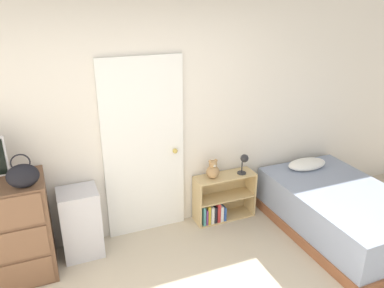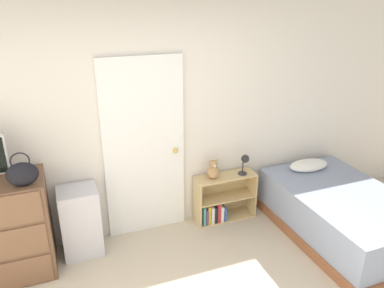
{
  "view_description": "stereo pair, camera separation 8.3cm",
  "coord_description": "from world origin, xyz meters",
  "px_view_note": "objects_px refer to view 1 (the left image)",
  "views": [
    {
      "loc": [
        -0.96,
        -1.71,
        2.56
      ],
      "look_at": [
        0.44,
        1.7,
        1.08
      ],
      "focal_mm": 35.0,
      "sensor_mm": 36.0,
      "label": 1
    },
    {
      "loc": [
        -0.88,
        -1.75,
        2.56
      ],
      "look_at": [
        0.44,
        1.7,
        1.08
      ],
      "focal_mm": 35.0,
      "sensor_mm": 36.0,
      "label": 2
    }
  ],
  "objects_px": {
    "storage_bin": "(81,223)",
    "teddy_bear": "(213,170)",
    "bookshelf": "(219,202)",
    "handbag": "(23,176)",
    "bed": "(340,211)",
    "dresser": "(0,233)",
    "desk_lamp": "(244,160)"
  },
  "relations": [
    {
      "from": "handbag",
      "to": "bed",
      "type": "height_order",
      "value": "handbag"
    },
    {
      "from": "bookshelf",
      "to": "bed",
      "type": "distance_m",
      "value": 1.38
    },
    {
      "from": "teddy_bear",
      "to": "desk_lamp",
      "type": "relative_size",
      "value": 0.94
    },
    {
      "from": "teddy_bear",
      "to": "bed",
      "type": "xyz_separation_m",
      "value": [
        1.25,
        -0.76,
        -0.4
      ]
    },
    {
      "from": "dresser",
      "to": "teddy_bear",
      "type": "distance_m",
      "value": 2.26
    },
    {
      "from": "dresser",
      "to": "bookshelf",
      "type": "distance_m",
      "value": 2.37
    },
    {
      "from": "storage_bin",
      "to": "teddy_bear",
      "type": "distance_m",
      "value": 1.55
    },
    {
      "from": "desk_lamp",
      "to": "bed",
      "type": "relative_size",
      "value": 0.14
    },
    {
      "from": "dresser",
      "to": "storage_bin",
      "type": "bearing_deg",
      "value": 7.62
    },
    {
      "from": "storage_bin",
      "to": "teddy_bear",
      "type": "height_order",
      "value": "teddy_bear"
    },
    {
      "from": "storage_bin",
      "to": "bookshelf",
      "type": "height_order",
      "value": "storage_bin"
    },
    {
      "from": "desk_lamp",
      "to": "bed",
      "type": "height_order",
      "value": "desk_lamp"
    },
    {
      "from": "teddy_bear",
      "to": "dresser",
      "type": "bearing_deg",
      "value": -176.31
    },
    {
      "from": "bookshelf",
      "to": "bed",
      "type": "xyz_separation_m",
      "value": [
        1.15,
        -0.77,
        0.04
      ]
    },
    {
      "from": "teddy_bear",
      "to": "bed",
      "type": "relative_size",
      "value": 0.13
    },
    {
      "from": "dresser",
      "to": "bookshelf",
      "type": "xyz_separation_m",
      "value": [
        2.35,
        0.15,
        -0.27
      ]
    },
    {
      "from": "handbag",
      "to": "bookshelf",
      "type": "distance_m",
      "value": 2.26
    },
    {
      "from": "storage_bin",
      "to": "desk_lamp",
      "type": "height_order",
      "value": "desk_lamp"
    },
    {
      "from": "handbag",
      "to": "storage_bin",
      "type": "xyz_separation_m",
      "value": [
        0.43,
        0.26,
        -0.75
      ]
    },
    {
      "from": "handbag",
      "to": "bed",
      "type": "distance_m",
      "value": 3.34
    },
    {
      "from": "handbag",
      "to": "teddy_bear",
      "type": "bearing_deg",
      "value": 9.05
    },
    {
      "from": "handbag",
      "to": "teddy_bear",
      "type": "relative_size",
      "value": 1.34
    },
    {
      "from": "teddy_bear",
      "to": "bed",
      "type": "bearing_deg",
      "value": -31.54
    },
    {
      "from": "handbag",
      "to": "bookshelf",
      "type": "bearing_deg",
      "value": 8.83
    },
    {
      "from": "dresser",
      "to": "bookshelf",
      "type": "bearing_deg",
      "value": 3.71
    },
    {
      "from": "handbag",
      "to": "storage_bin",
      "type": "distance_m",
      "value": 0.9
    },
    {
      "from": "teddy_bear",
      "to": "bed",
      "type": "distance_m",
      "value": 1.52
    },
    {
      "from": "dresser",
      "to": "handbag",
      "type": "relative_size",
      "value": 3.19
    },
    {
      "from": "storage_bin",
      "to": "handbag",
      "type": "bearing_deg",
      "value": -148.63
    },
    {
      "from": "teddy_bear",
      "to": "desk_lamp",
      "type": "xyz_separation_m",
      "value": [
        0.39,
        -0.04,
        0.07
      ]
    },
    {
      "from": "handbag",
      "to": "bed",
      "type": "bearing_deg",
      "value": -8.06
    },
    {
      "from": "bookshelf",
      "to": "teddy_bear",
      "type": "xyz_separation_m",
      "value": [
        -0.1,
        -0.01,
        0.44
      ]
    }
  ]
}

